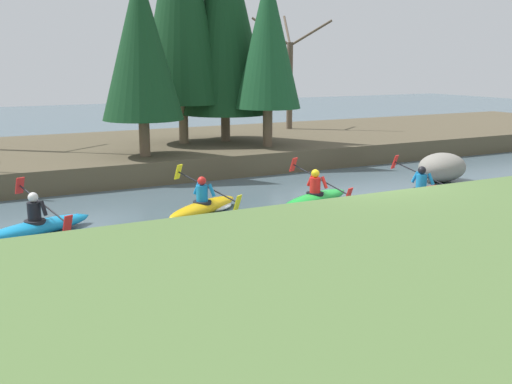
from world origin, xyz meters
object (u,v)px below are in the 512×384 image
boulder_midstream (442,167)px  kayaker_middle (316,197)px  kayaker_lead (423,193)px  kayaker_trailing (206,206)px  kayaker_far_back (38,225)px

boulder_midstream → kayaker_middle: bearing=-171.1°
kayaker_lead → kayaker_trailing: same height
kayaker_lead → kayaker_trailing: 6.31m
kayaker_trailing → kayaker_far_back: bearing=149.8°
kayaker_middle → boulder_midstream: size_ratio=1.62×
kayaker_middle → kayaker_trailing: size_ratio=1.04×
kayaker_lead → kayaker_far_back: bearing=148.3°
kayaker_trailing → boulder_midstream: 8.60m
kayaker_trailing → kayaker_far_back: same height
kayaker_far_back → boulder_midstream: 12.80m
kayaker_lead → kayaker_trailing: (-6.14, 1.45, 0.00)m
kayaker_middle → boulder_midstream: (5.49, 0.86, 0.26)m
kayaker_middle → kayaker_trailing: 3.15m
kayaker_middle → kayaker_far_back: bearing=155.6°
kayaker_trailing → boulder_midstream: (8.59, 0.34, 0.28)m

